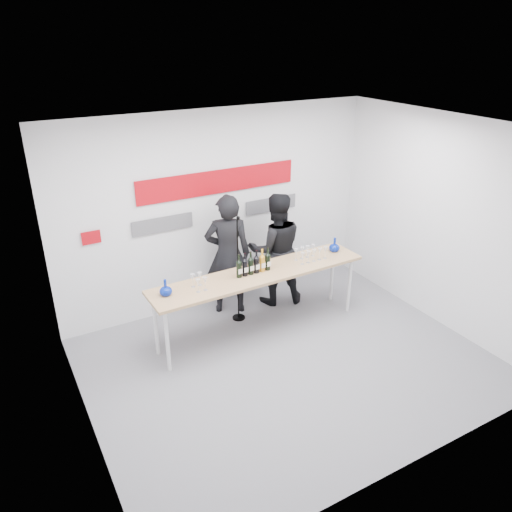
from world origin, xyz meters
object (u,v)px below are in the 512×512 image
(presenter_right, at_px, (276,249))
(mic_stand, at_px, (238,289))
(presenter_left, at_px, (228,255))
(tasting_table, at_px, (260,277))

(presenter_right, height_order, mic_stand, presenter_right)
(presenter_right, bearing_deg, presenter_left, 10.31)
(presenter_right, bearing_deg, mic_stand, 33.39)
(presenter_left, distance_m, presenter_right, 0.77)
(presenter_left, distance_m, mic_stand, 0.53)
(tasting_table, distance_m, presenter_right, 0.93)
(tasting_table, bearing_deg, presenter_right, 43.83)
(mic_stand, bearing_deg, presenter_right, 13.16)
(tasting_table, bearing_deg, mic_stand, 101.87)
(mic_stand, bearing_deg, presenter_left, 88.49)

